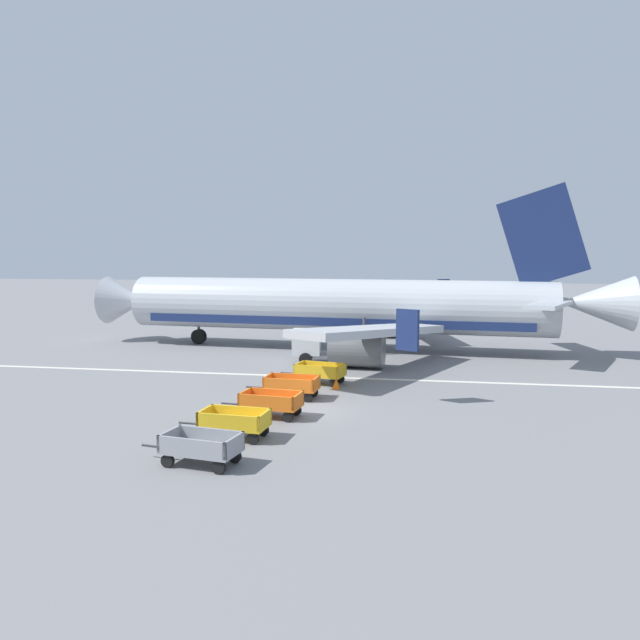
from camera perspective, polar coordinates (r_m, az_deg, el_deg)
name	(u,v)px	position (r m, az deg, el deg)	size (l,w,h in m)	color
ground_plane	(304,410)	(28.41, -1.47, -8.08)	(220.00, 220.00, 0.00)	slate
apron_stripe	(329,377)	(35.34, 0.81, -5.18)	(120.00, 0.36, 0.01)	silver
airplane	(349,307)	(44.64, 2.64, 1.20)	(37.66, 30.25, 11.34)	#B2B7BC
baggage_cart_nearest	(201,447)	(21.65, -10.66, -11.19)	(3.62, 1.80, 1.07)	gray
baggage_cart_second_in_row	(234,423)	(24.37, -7.73, -9.13)	(3.60, 1.60, 1.07)	gold
baggage_cart_third_in_row	(271,403)	(27.17, -4.44, -7.46)	(3.61, 1.68, 1.07)	orange
baggage_cart_fourth_in_row	(291,386)	(30.40, -2.58, -5.95)	(3.59, 1.56, 1.07)	orange
baggage_cart_far_end	(320,373)	(33.60, -0.01, -4.75)	(3.63, 1.88, 1.07)	gold
service_truck_beside_carts	(314,346)	(39.49, -0.52, -2.33)	(4.59, 2.48, 2.10)	slate
traffic_cone_near_plane	(336,384)	(32.41, 1.47, -5.75)	(0.42, 0.42, 0.56)	orange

